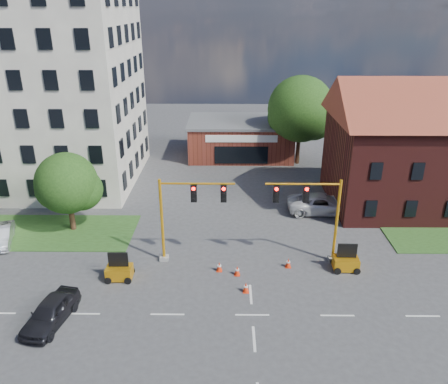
# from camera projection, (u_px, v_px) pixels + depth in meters

# --- Properties ---
(ground) EXTENTS (120.00, 120.00, 0.00)m
(ground) POSITION_uv_depth(u_px,v_px,m) (252.00, 315.00, 25.66)
(ground) COLOR #3F3F41
(ground) RESTS_ON ground
(lane_markings) EXTENTS (60.00, 36.00, 0.01)m
(lane_markings) POSITION_uv_depth(u_px,v_px,m) (255.00, 352.00, 22.90)
(lane_markings) COLOR white
(lane_markings) RESTS_ON ground
(office_block) EXTENTS (18.40, 15.40, 20.60)m
(office_block) POSITION_uv_depth(u_px,v_px,m) (36.00, 78.00, 41.94)
(office_block) COLOR #BBB3A4
(office_block) RESTS_ON ground
(brick_shop) EXTENTS (12.40, 8.40, 4.30)m
(brick_shop) POSITION_uv_depth(u_px,v_px,m) (240.00, 138.00, 52.37)
(brick_shop) COLOR maroon
(brick_shop) RESTS_ON ground
(tree_large) EXTENTS (7.66, 7.30, 9.94)m
(tree_large) POSITION_uv_depth(u_px,v_px,m) (304.00, 111.00, 48.12)
(tree_large) COLOR #3A2215
(tree_large) RESTS_ON ground
(tree_nw_front) EXTENTS (5.05, 4.81, 6.48)m
(tree_nw_front) POSITION_uv_depth(u_px,v_px,m) (70.00, 185.00, 33.98)
(tree_nw_front) COLOR #3A2215
(tree_nw_front) RESTS_ON ground
(signal_mast_west) EXTENTS (5.30, 0.60, 6.20)m
(signal_mast_west) POSITION_uv_depth(u_px,v_px,m) (185.00, 211.00, 29.67)
(signal_mast_west) COLOR gray
(signal_mast_west) RESTS_ON ground
(signal_mast_east) EXTENTS (5.30, 0.60, 6.20)m
(signal_mast_east) POSITION_uv_depth(u_px,v_px,m) (314.00, 211.00, 29.59)
(signal_mast_east) COLOR gray
(signal_mast_east) RESTS_ON ground
(trailer_west) EXTENTS (1.69, 1.13, 1.91)m
(trailer_west) POSITION_uv_depth(u_px,v_px,m) (119.00, 271.00, 28.84)
(trailer_west) COLOR orange
(trailer_west) RESTS_ON ground
(trailer_east) EXTENTS (1.72, 1.18, 1.92)m
(trailer_east) POSITION_uv_depth(u_px,v_px,m) (346.00, 262.00, 29.86)
(trailer_east) COLOR orange
(trailer_east) RESTS_ON ground
(cone_a) EXTENTS (0.40, 0.40, 0.70)m
(cone_a) POSITION_uv_depth(u_px,v_px,m) (219.00, 267.00, 29.79)
(cone_a) COLOR red
(cone_a) RESTS_ON ground
(cone_b) EXTENTS (0.40, 0.40, 0.70)m
(cone_b) POSITION_uv_depth(u_px,v_px,m) (237.00, 271.00, 29.34)
(cone_b) COLOR red
(cone_b) RESTS_ON ground
(cone_c) EXTENTS (0.40, 0.40, 0.70)m
(cone_c) POSITION_uv_depth(u_px,v_px,m) (246.00, 287.00, 27.60)
(cone_c) COLOR red
(cone_c) RESTS_ON ground
(cone_d) EXTENTS (0.40, 0.40, 0.70)m
(cone_d) POSITION_uv_depth(u_px,v_px,m) (288.00, 263.00, 30.23)
(cone_d) COLOR red
(cone_d) RESTS_ON ground
(pickup_white) EXTENTS (6.03, 2.87, 1.66)m
(pickup_white) POSITION_uv_depth(u_px,v_px,m) (322.00, 204.00, 38.09)
(pickup_white) COLOR silver
(pickup_white) RESTS_ON ground
(sedan_dark) EXTENTS (2.56, 4.59, 1.48)m
(sedan_dark) POSITION_uv_depth(u_px,v_px,m) (51.00, 312.00, 24.76)
(sedan_dark) COLOR black
(sedan_dark) RESTS_ON ground
(sedan_silver_front) EXTENTS (2.59, 4.31, 1.34)m
(sedan_silver_front) POSITION_uv_depth(u_px,v_px,m) (1.00, 236.00, 33.14)
(sedan_silver_front) COLOR #9FA2A6
(sedan_silver_front) RESTS_ON ground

